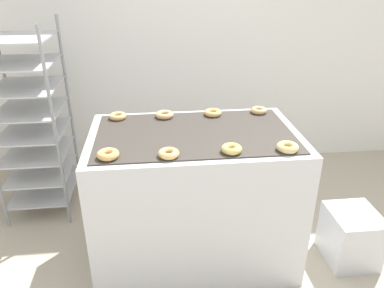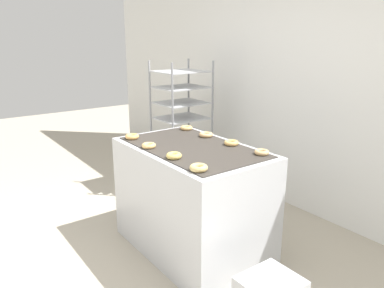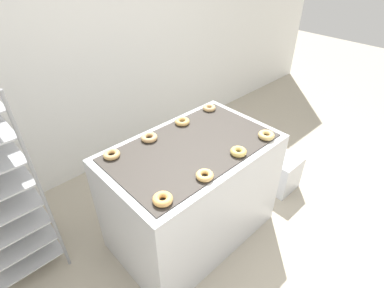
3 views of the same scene
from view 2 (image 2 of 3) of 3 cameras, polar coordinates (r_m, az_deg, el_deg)
ground_plane at (r=3.22m, az=-10.11°, el=-18.98°), size 14.00×14.00×0.00m
wall_back at (r=4.05m, az=17.15°, el=9.21°), size 8.00×0.05×2.80m
fryer_machine at (r=3.28m, az=-0.00°, el=-8.41°), size 1.33×0.83×0.96m
baking_rack_cart at (r=4.52m, az=-1.62°, el=2.82°), size 0.51×0.59×1.57m
donut_near_left at (r=3.38m, az=-9.12°, el=1.14°), size 0.12×0.12×0.04m
donut_near_midleft at (r=3.09m, az=-6.61°, el=-0.22°), size 0.12×0.12×0.04m
donut_near_midright at (r=2.80m, az=-2.77°, el=-1.78°), size 0.12×0.12×0.04m
donut_near_right at (r=2.55m, az=1.03°, el=-3.63°), size 0.13×0.13×0.04m
donut_far_left at (r=3.66m, az=-0.86°, el=2.48°), size 0.12×0.12×0.04m
donut_far_midleft at (r=3.41m, az=2.14°, el=1.45°), size 0.13×0.13×0.04m
donut_far_midright at (r=3.16m, az=6.02°, el=0.19°), size 0.12×0.12×0.04m
donut_far_right at (r=2.94m, az=10.58°, el=-1.23°), size 0.12×0.12×0.04m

